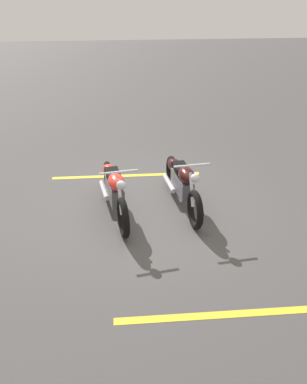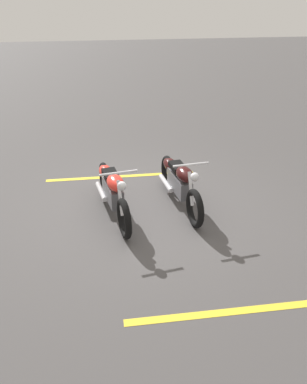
{
  "view_description": "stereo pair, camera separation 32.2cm",
  "coord_description": "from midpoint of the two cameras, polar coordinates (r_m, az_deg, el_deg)",
  "views": [
    {
      "loc": [
        6.32,
        -0.7,
        3.54
      ],
      "look_at": [
        0.65,
        0.0,
        0.65
      ],
      "focal_mm": 36.61,
      "sensor_mm": 36.0,
      "label": 1
    },
    {
      "loc": [
        6.27,
        -1.02,
        3.54
      ],
      "look_at": [
        0.65,
        0.0,
        0.65
      ],
      "focal_mm": 36.61,
      "sensor_mm": 36.0,
      "label": 2
    }
  ],
  "objects": [
    {
      "name": "motorcycle_bright_foreground",
      "position": [
        6.96,
        -7.34,
        0.36
      ],
      "size": [
        2.23,
        0.66,
        1.04
      ],
      "rotation": [
        0.0,
        0.0,
        0.13
      ],
      "color": "black",
      "rests_on": "ground"
    },
    {
      "name": "parking_stripe_near",
      "position": [
        8.56,
        -5.8,
        2.28
      ],
      "size": [
        0.24,
        3.2,
        0.01
      ],
      "primitive_type": "cube",
      "rotation": [
        0.0,
        0.0,
        1.53
      ],
      "color": "yellow",
      "rests_on": "ground"
    },
    {
      "name": "parking_stripe_mid",
      "position": [
        5.23,
        12.23,
        -16.42
      ],
      "size": [
        0.24,
        3.2,
        0.01
      ],
      "primitive_type": "cube",
      "rotation": [
        0.0,
        0.0,
        1.53
      ],
      "color": "yellow",
      "rests_on": "ground"
    },
    {
      "name": "ground_plane",
      "position": [
        7.27,
        -2.19,
        -2.3
      ],
      "size": [
        60.0,
        60.0,
        0.0
      ],
      "primitive_type": "plane",
      "color": "#474444"
    },
    {
      "name": "motorcycle_dark_foreground",
      "position": [
        7.22,
        2.49,
        1.59
      ],
      "size": [
        2.23,
        0.62,
        1.04
      ],
      "rotation": [
        0.0,
        0.0,
        0.08
      ],
      "color": "black",
      "rests_on": "ground"
    }
  ]
}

